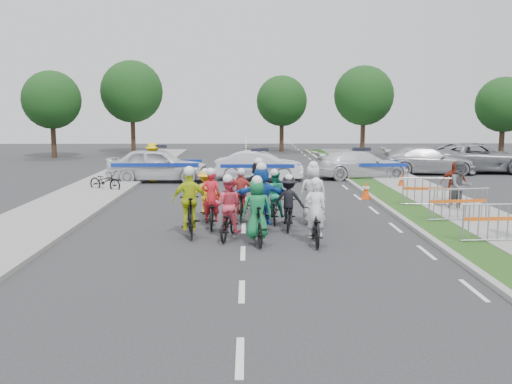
{
  "coord_description": "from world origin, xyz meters",
  "views": [
    {
      "loc": [
        0.11,
        -13.83,
        3.58
      ],
      "look_at": [
        0.37,
        3.05,
        1.1
      ],
      "focal_mm": 40.0,
      "sensor_mm": 36.0,
      "label": 1
    }
  ],
  "objects_px": {
    "tree_1": "(364,96)",
    "parked_bike": "(105,181)",
    "marshal_hiviz": "(153,162)",
    "barrier_2": "(430,193)",
    "rider_3": "(190,209)",
    "tree_3": "(132,92)",
    "rider_6": "(211,208)",
    "cone_0": "(366,190)",
    "tree_0": "(52,100)",
    "spectator_1": "(460,187)",
    "police_car_2": "(361,165)",
    "barrier_1": "(458,206)",
    "police_car_0": "(158,165)",
    "rider_2": "(228,215)",
    "tree_4": "(282,101)",
    "rider_0": "(315,222)",
    "rider_4": "(288,208)",
    "civilian_suv": "(478,158)",
    "police_car_1": "(260,166)",
    "cone_1": "(401,181)",
    "rider_9": "(241,200)",
    "spectator_2": "(454,183)",
    "rider_7": "(313,200)",
    "civilian_sedan": "(428,161)",
    "rider_11": "(259,191)",
    "rider_8": "(274,202)",
    "rider_5": "(261,202)",
    "rider_10": "(206,199)",
    "barrier_0": "(498,225)",
    "rider_1": "(257,218)"
  },
  "relations": [
    {
      "from": "spectator_2",
      "to": "rider_2",
      "type": "bearing_deg",
      "value": -124.45
    },
    {
      "from": "rider_2",
      "to": "rider_3",
      "type": "height_order",
      "value": "rider_3"
    },
    {
      "from": "rider_5",
      "to": "police_car_0",
      "type": "xyz_separation_m",
      "value": [
        -4.81,
        11.38,
        -0.01
      ]
    },
    {
      "from": "tree_1",
      "to": "police_car_2",
      "type": "bearing_deg",
      "value": -101.61
    },
    {
      "from": "rider_8",
      "to": "barrier_0",
      "type": "relative_size",
      "value": 0.86
    },
    {
      "from": "rider_4",
      "to": "rider_10",
      "type": "height_order",
      "value": "rider_10"
    },
    {
      "from": "rider_2",
      "to": "tree_4",
      "type": "bearing_deg",
      "value": -85.32
    },
    {
      "from": "rider_6",
      "to": "rider_10",
      "type": "distance_m",
      "value": 1.23
    },
    {
      "from": "tree_3",
      "to": "rider_6",
      "type": "bearing_deg",
      "value": -74.44
    },
    {
      "from": "spectator_1",
      "to": "spectator_2",
      "type": "distance_m",
      "value": 1.58
    },
    {
      "from": "rider_2",
      "to": "rider_3",
      "type": "distance_m",
      "value": 1.14
    },
    {
      "from": "police_car_2",
      "to": "barrier_1",
      "type": "relative_size",
      "value": 2.47
    },
    {
      "from": "police_car_1",
      "to": "cone_1",
      "type": "height_order",
      "value": "police_car_1"
    },
    {
      "from": "rider_11",
      "to": "barrier_2",
      "type": "distance_m",
      "value": 6.34
    },
    {
      "from": "civilian_sedan",
      "to": "rider_7",
      "type": "bearing_deg",
      "value": 153.73
    },
    {
      "from": "rider_7",
      "to": "rider_8",
      "type": "distance_m",
      "value": 1.25
    },
    {
      "from": "spectator_1",
      "to": "tree_4",
      "type": "bearing_deg",
      "value": 85.31
    },
    {
      "from": "rider_0",
      "to": "rider_2",
      "type": "relative_size",
      "value": 0.97
    },
    {
      "from": "rider_6",
      "to": "rider_9",
      "type": "bearing_deg",
      "value": -130.67
    },
    {
      "from": "parked_bike",
      "to": "barrier_1",
      "type": "bearing_deg",
      "value": -90.25
    },
    {
      "from": "rider_8",
      "to": "cone_0",
      "type": "xyz_separation_m",
      "value": [
        3.89,
        4.68,
        -0.3
      ]
    },
    {
      "from": "rider_5",
      "to": "marshal_hiviz",
      "type": "bearing_deg",
      "value": -70.63
    },
    {
      "from": "rider_11",
      "to": "tree_3",
      "type": "bearing_deg",
      "value": -61.87
    },
    {
      "from": "cone_0",
      "to": "tree_0",
      "type": "distance_m",
      "value": 27.32
    },
    {
      "from": "spectator_2",
      "to": "civilian_suv",
      "type": "bearing_deg",
      "value": 86.13
    },
    {
      "from": "rider_2",
      "to": "marshal_hiviz",
      "type": "bearing_deg",
      "value": -61.11
    },
    {
      "from": "rider_4",
      "to": "civilian_suv",
      "type": "height_order",
      "value": "rider_4"
    },
    {
      "from": "police_car_0",
      "to": "civilian_suv",
      "type": "height_order",
      "value": "police_car_0"
    },
    {
      "from": "rider_3",
      "to": "parked_bike",
      "type": "xyz_separation_m",
      "value": [
        -4.58,
        8.85,
        -0.31
      ]
    },
    {
      "from": "police_car_0",
      "to": "barrier_1",
      "type": "relative_size",
      "value": 2.45
    },
    {
      "from": "police_car_0",
      "to": "spectator_2",
      "type": "xyz_separation_m",
      "value": [
        12.08,
        -7.08,
        -0.02
      ]
    },
    {
      "from": "tree_1",
      "to": "parked_bike",
      "type": "bearing_deg",
      "value": -128.21
    },
    {
      "from": "police_car_2",
      "to": "parked_bike",
      "type": "xyz_separation_m",
      "value": [
        -12.06,
        -4.46,
        -0.26
      ]
    },
    {
      "from": "civilian_sedan",
      "to": "cone_1",
      "type": "relative_size",
      "value": 7.26
    },
    {
      "from": "rider_3",
      "to": "rider_6",
      "type": "xyz_separation_m",
      "value": [
        0.52,
        1.19,
        -0.16
      ]
    },
    {
      "from": "police_car_2",
      "to": "tree_3",
      "type": "height_order",
      "value": "tree_3"
    },
    {
      "from": "barrier_1",
      "to": "civilian_sedan",
      "type": "bearing_deg",
      "value": 76.21
    },
    {
      "from": "rider_4",
      "to": "tree_0",
      "type": "relative_size",
      "value": 0.27
    },
    {
      "from": "marshal_hiviz",
      "to": "barrier_2",
      "type": "bearing_deg",
      "value": -178.58
    },
    {
      "from": "marshal_hiviz",
      "to": "tree_3",
      "type": "distance_m",
      "value": 18.82
    },
    {
      "from": "rider_11",
      "to": "rider_8",
      "type": "bearing_deg",
      "value": 119.94
    },
    {
      "from": "rider_2",
      "to": "tree_0",
      "type": "bearing_deg",
      "value": -52.02
    },
    {
      "from": "spectator_1",
      "to": "tree_0",
      "type": "height_order",
      "value": "tree_0"
    },
    {
      "from": "rider_2",
      "to": "civilian_suv",
      "type": "distance_m",
      "value": 21.19
    },
    {
      "from": "rider_7",
      "to": "spectator_1",
      "type": "distance_m",
      "value": 5.71
    },
    {
      "from": "rider_7",
      "to": "tree_0",
      "type": "bearing_deg",
      "value": -60.91
    },
    {
      "from": "rider_9",
      "to": "cone_1",
      "type": "distance_m",
      "value": 10.11
    },
    {
      "from": "civilian_suv",
      "to": "tree_1",
      "type": "relative_size",
      "value": 0.88
    },
    {
      "from": "rider_3",
      "to": "barrier_1",
      "type": "height_order",
      "value": "rider_3"
    },
    {
      "from": "rider_1",
      "to": "police_car_1",
      "type": "height_order",
      "value": "rider_1"
    }
  ]
}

